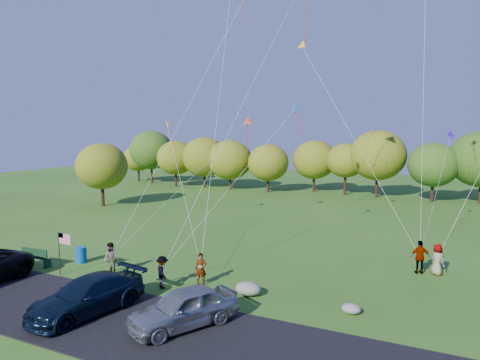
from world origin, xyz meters
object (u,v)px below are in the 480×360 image
Objects in this scene: minivan_silver at (184,307)px; minivan_navy at (87,296)px; trash_barrel at (81,255)px; flyer_d at (420,257)px; flyer_b at (111,258)px; flyer_a at (201,269)px; flyer_e at (437,260)px; flyer_c at (162,272)px; park_bench at (36,257)px.

minivan_navy is at bearing -142.89° from minivan_silver.
flyer_d is at bearing 19.72° from trash_barrel.
minivan_silver is 2.59× the size of flyer_b.
flyer_d reaches higher than flyer_b.
flyer_a is 0.89× the size of flyer_d.
flyer_e is at bearing 52.57° from minivan_navy.
minivan_navy is 3.20× the size of flyer_c.
flyer_b is at bearing 4.76° from flyer_d.
flyer_c is 7.32m from trash_barrel.
flyer_a is (2.65, 5.38, 0.01)m from minivan_navy.
flyer_d is (15.96, 7.70, 0.06)m from flyer_b.
flyer_c reaches higher than minivan_silver.
flyer_a is 5.59m from flyer_b.
minivan_navy is 18.00m from flyer_d.
park_bench is at bearing -137.59° from trash_barrel.
minivan_silver is 8.47m from flyer_b.
trash_barrel is at bearing 148.38° from minivan_navy.
park_bench is (-5.08, -0.90, -0.31)m from flyer_b.
flyer_b reaches higher than flyer_e.
flyer_a reaches higher than minivan_silver.
minivan_navy is 6.00m from flyer_a.
flyer_c is at bearing 79.46° from flyer_e.
flyer_b is 1.02× the size of flyer_e.
trash_barrel is at bearing -176.00° from minivan_silver.
flyer_a is at bearing 140.86° from minivan_silver.
flyer_b reaches higher than trash_barrel.
flyer_c is (1.10, 4.08, 0.00)m from minivan_navy.
flyer_c is at bearing 164.32° from minivan_silver.
minivan_silver is 4.78× the size of trash_barrel.
flyer_c is at bearing -159.76° from flyer_a.
minivan_navy is at bearing -135.96° from flyer_a.
minivan_navy is 3.17× the size of flyer_a.
minivan_navy is at bearing -28.37° from park_bench.
park_bench is at bearing 67.91° from flyer_e.
minivan_navy is at bearing 22.42° from flyer_d.
flyer_b is (-2.89, 4.67, 0.06)m from minivan_navy.
flyer_e reaches higher than trash_barrel.
flyer_d reaches higher than flyer_a.
flyer_a is 13.39m from flyer_e.
trash_barrel is at bearing 28.68° from flyer_c.
minivan_silver is at bearing -10.87° from flyer_b.
park_bench is at bearing -153.13° from flyer_b.
flyer_d reaches higher than flyer_e.
flyer_c is 1.72× the size of trash_barrel.
minivan_silver is 12.95m from park_bench.
park_bench is (-9.08, -0.31, -0.25)m from flyer_c.
flyer_e reaches higher than park_bench.
minivan_silver is at bearing 19.57° from minivan_navy.
flyer_e reaches higher than flyer_c.
flyer_b is 0.90× the size of park_bench.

